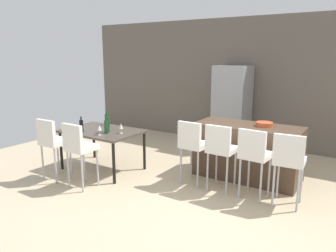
% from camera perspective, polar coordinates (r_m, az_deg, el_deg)
% --- Properties ---
extents(ground_plane, '(10.00, 10.00, 0.00)m').
position_cam_1_polar(ground_plane, '(5.12, 7.42, -11.61)').
color(ground_plane, '#C6B28E').
extents(back_wall, '(10.00, 0.12, 2.90)m').
position_cam_1_polar(back_wall, '(7.57, 17.85, 7.08)').
color(back_wall, '#665B51').
rests_on(back_wall, ground_plane).
extents(kitchen_island, '(1.76, 0.77, 0.92)m').
position_cam_1_polar(kitchen_island, '(5.71, 13.64, -4.37)').
color(kitchen_island, '#4C3828').
rests_on(kitchen_island, ground_plane).
extents(bar_chair_left, '(0.42, 0.42, 1.05)m').
position_cam_1_polar(bar_chair_left, '(5.22, 4.35, -2.92)').
color(bar_chair_left, white).
rests_on(bar_chair_left, ground_plane).
extents(bar_chair_middle, '(0.40, 0.40, 1.05)m').
position_cam_1_polar(bar_chair_middle, '(5.01, 9.18, -3.69)').
color(bar_chair_middle, white).
rests_on(bar_chair_middle, ground_plane).
extents(bar_chair_right, '(0.43, 0.43, 1.05)m').
position_cam_1_polar(bar_chair_right, '(4.84, 14.86, -4.55)').
color(bar_chair_right, white).
rests_on(bar_chair_right, ground_plane).
extents(bar_chair_far, '(0.43, 0.43, 1.05)m').
position_cam_1_polar(bar_chair_far, '(4.72, 20.42, -5.34)').
color(bar_chair_far, white).
rests_on(bar_chair_far, ground_plane).
extents(dining_table, '(1.41, 0.94, 0.74)m').
position_cam_1_polar(dining_table, '(6.01, -11.49, -1.29)').
color(dining_table, '#4C4238').
rests_on(dining_table, ground_plane).
extents(dining_chair_near, '(0.41, 0.41, 1.05)m').
position_cam_1_polar(dining_chair_near, '(5.71, -19.62, -2.28)').
color(dining_chair_near, white).
rests_on(dining_chair_near, ground_plane).
extents(dining_chair_far, '(0.41, 0.41, 1.05)m').
position_cam_1_polar(dining_chair_far, '(5.23, -15.39, -3.30)').
color(dining_chair_far, white).
rests_on(dining_chair_far, ground_plane).
extents(wine_bottle_right, '(0.07, 0.07, 0.32)m').
position_cam_1_polar(wine_bottle_right, '(5.82, -10.54, 0.24)').
color(wine_bottle_right, '#194723').
rests_on(wine_bottle_right, dining_table).
extents(wine_bottle_far, '(0.07, 0.07, 0.28)m').
position_cam_1_polar(wine_bottle_far, '(6.40, -10.68, 1.16)').
color(wine_bottle_far, '#194723').
rests_on(wine_bottle_far, dining_table).
extents(wine_bottle_near, '(0.07, 0.07, 0.31)m').
position_cam_1_polar(wine_bottle_near, '(5.70, -10.76, -0.08)').
color(wine_bottle_near, '#194723').
rests_on(wine_bottle_near, dining_table).
extents(wine_bottle_inner, '(0.07, 0.07, 0.28)m').
position_cam_1_polar(wine_bottle_inner, '(5.88, -14.91, 0.00)').
color(wine_bottle_inner, black).
rests_on(wine_bottle_inner, dining_table).
extents(wine_glass_left, '(0.07, 0.07, 0.17)m').
position_cam_1_polar(wine_glass_left, '(5.61, -11.90, -0.33)').
color(wine_glass_left, silver).
rests_on(wine_glass_left, dining_table).
extents(wine_glass_middle, '(0.07, 0.07, 0.17)m').
position_cam_1_polar(wine_glass_middle, '(5.66, -8.22, -0.06)').
color(wine_glass_middle, silver).
rests_on(wine_glass_middle, dining_table).
extents(refrigerator, '(0.72, 0.68, 1.84)m').
position_cam_1_polar(refrigerator, '(7.45, 11.10, 3.26)').
color(refrigerator, '#939699').
rests_on(refrigerator, ground_plane).
extents(fruit_bowl, '(0.27, 0.27, 0.07)m').
position_cam_1_polar(fruit_bowl, '(5.57, 16.51, 0.30)').
color(fruit_bowl, '#C6512D').
rests_on(fruit_bowl, kitchen_island).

